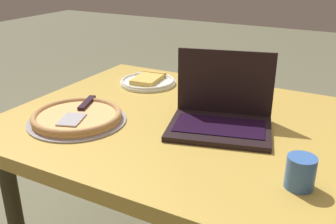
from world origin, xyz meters
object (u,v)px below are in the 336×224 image
laptop (221,113)px  drink_cup (301,172)px  pizza_plate (148,81)px  table_knife (224,97)px  pizza_tray (77,117)px  dining_table (176,135)px

laptop → drink_cup: laptop is taller
pizza_plate → table_knife: pizza_plate is taller
pizza_tray → table_knife: 0.59m
dining_table → pizza_tray: (-0.29, -0.20, 0.09)m
dining_table → laptop: bearing=0.7°
laptop → pizza_plate: size_ratio=1.55×
dining_table → pizza_plate: pizza_plate is taller
laptop → pizza_tray: (-0.45, -0.20, -0.03)m
laptop → pizza_tray: 0.49m
pizza_plate → table_knife: size_ratio=1.16×
laptop → dining_table: bearing=-179.3°
table_knife → drink_cup: bearing=-52.9°
laptop → pizza_plate: 0.53m
laptop → drink_cup: (0.30, -0.25, -0.01)m
table_knife → drink_cup: size_ratio=2.54×
laptop → table_knife: laptop is taller
pizza_tray → table_knife: bearing=52.1°
laptop → pizza_plate: laptop is taller
laptop → table_knife: size_ratio=1.79×
dining_table → drink_cup: size_ratio=13.83×
dining_table → laptop: size_ratio=3.04×
dining_table → drink_cup: (0.47, -0.25, 0.11)m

